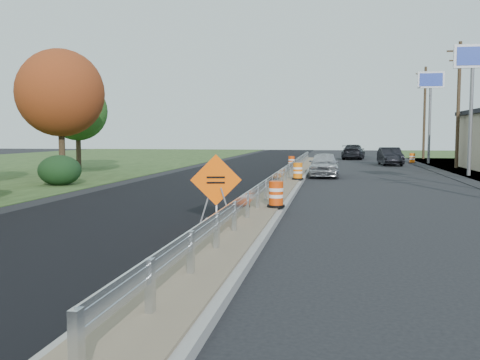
% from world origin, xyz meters
% --- Properties ---
extents(ground, '(140.00, 140.00, 0.00)m').
position_xyz_m(ground, '(0.00, 0.00, 0.00)').
color(ground, black).
rests_on(ground, ground).
extents(milled_overlay, '(7.20, 120.00, 0.01)m').
position_xyz_m(milled_overlay, '(-4.40, 10.00, 0.01)').
color(milled_overlay, black).
rests_on(milled_overlay, ground).
extents(median, '(1.60, 55.00, 0.23)m').
position_xyz_m(median, '(0.00, 8.00, 0.11)').
color(median, gray).
rests_on(median, ground).
extents(guardrail, '(0.10, 46.15, 0.72)m').
position_xyz_m(guardrail, '(0.00, 9.00, 0.73)').
color(guardrail, silver).
rests_on(guardrail, median).
extents(pylon_sign_mid, '(2.20, 0.30, 7.90)m').
position_xyz_m(pylon_sign_mid, '(10.50, 16.00, 6.48)').
color(pylon_sign_mid, slate).
rests_on(pylon_sign_mid, ground).
extents(pylon_sign_north, '(2.20, 0.30, 7.90)m').
position_xyz_m(pylon_sign_north, '(10.50, 30.00, 6.48)').
color(pylon_sign_north, slate).
rests_on(pylon_sign_north, ground).
extents(utility_pole_nmid, '(1.90, 0.26, 9.40)m').
position_xyz_m(utility_pole_nmid, '(11.50, 24.00, 4.93)').
color(utility_pole_nmid, '#473523').
rests_on(utility_pole_nmid, ground).
extents(utility_pole_north, '(1.90, 0.26, 9.40)m').
position_xyz_m(utility_pole_north, '(11.50, 39.00, 4.93)').
color(utility_pole_north, '#473523').
rests_on(utility_pole_north, ground).
extents(hedge_north, '(2.09, 2.09, 1.52)m').
position_xyz_m(hedge_north, '(-11.00, 6.00, 0.76)').
color(hedge_north, black).
rests_on(hedge_north, ground).
extents(tree_near_red, '(4.95, 4.95, 7.35)m').
position_xyz_m(tree_near_red, '(-13.00, 10.00, 4.86)').
color(tree_near_red, '#473523').
rests_on(tree_near_red, ground).
extents(tree_near_back, '(4.29, 4.29, 6.37)m').
position_xyz_m(tree_near_back, '(-16.00, 18.00, 4.21)').
color(tree_near_back, '#473523').
rests_on(tree_near_back, ground).
extents(caution_sign, '(1.40, 0.60, 1.97)m').
position_xyz_m(caution_sign, '(-0.90, -3.96, 0.50)').
color(caution_sign, white).
rests_on(caution_sign, ground).
extents(barrel_median_near, '(0.56, 0.56, 0.82)m').
position_xyz_m(barrel_median_near, '(0.55, -1.76, 0.62)').
color(barrel_median_near, black).
rests_on(barrel_median_near, median).
extents(barrel_median_mid, '(0.58, 0.58, 0.85)m').
position_xyz_m(barrel_median_mid, '(0.55, 8.82, 0.64)').
color(barrel_median_mid, black).
rests_on(barrel_median_mid, median).
extents(barrel_median_far, '(0.53, 0.53, 0.78)m').
position_xyz_m(barrel_median_far, '(-0.55, 19.04, 0.60)').
color(barrel_median_far, black).
rests_on(barrel_median_far, median).
extents(barrel_shoulder_far, '(0.60, 0.60, 0.88)m').
position_xyz_m(barrel_shoulder_far, '(9.20, 30.42, 0.42)').
color(barrel_shoulder_far, black).
rests_on(barrel_shoulder_far, ground).
extents(car_silver, '(1.75, 4.33, 1.48)m').
position_xyz_m(car_silver, '(1.80, 13.78, 0.74)').
color(car_silver, '#B2B2B6').
rests_on(car_silver, ground).
extents(car_dark_mid, '(1.83, 4.54, 1.47)m').
position_xyz_m(car_dark_mid, '(6.96, 27.02, 0.73)').
color(car_dark_mid, black).
rests_on(car_dark_mid, ground).
extents(car_dark_far, '(2.67, 5.40, 1.51)m').
position_xyz_m(car_dark_far, '(4.38, 37.47, 0.75)').
color(car_dark_far, black).
rests_on(car_dark_far, ground).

